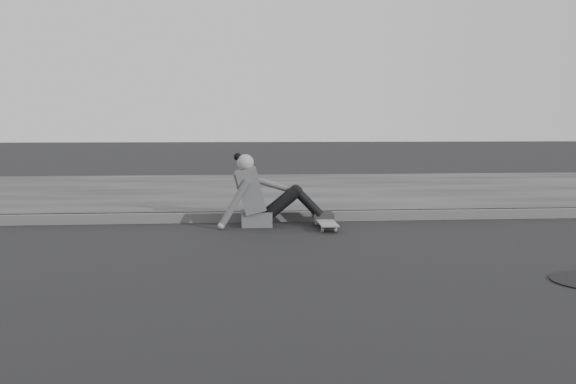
% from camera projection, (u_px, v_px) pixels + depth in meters
% --- Properties ---
extents(ground, '(80.00, 80.00, 0.00)m').
position_uv_depth(ground, '(250.00, 267.00, 5.47)').
color(ground, black).
rests_on(ground, ground).
extents(curb, '(24.00, 0.16, 0.12)m').
position_uv_depth(curb, '(244.00, 217.00, 8.02)').
color(curb, '#4F4F4F').
rests_on(curb, ground).
extents(sidewalk, '(24.00, 6.00, 0.12)m').
position_uv_depth(sidewalk, '(241.00, 192.00, 11.01)').
color(sidewalk, '#363636').
rests_on(sidewalk, ground).
extents(skateboard, '(0.20, 0.78, 0.09)m').
position_uv_depth(skateboard, '(326.00, 222.00, 7.50)').
color(skateboard, '#9D9D98').
rests_on(skateboard, ground).
extents(seated_woman, '(1.38, 0.46, 0.88)m').
position_uv_depth(seated_woman, '(262.00, 196.00, 7.65)').
color(seated_woman, '#4E4E51').
rests_on(seated_woman, ground).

